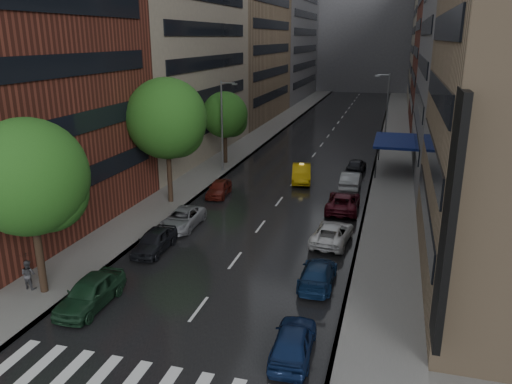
# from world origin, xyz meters

# --- Properties ---
(ground) EXTENTS (220.00, 220.00, 0.00)m
(ground) POSITION_xyz_m (0.00, 0.00, 0.00)
(ground) COLOR gray
(ground) RESTS_ON ground
(road) EXTENTS (14.00, 140.00, 0.01)m
(road) POSITION_xyz_m (0.00, 50.00, 0.01)
(road) COLOR black
(road) RESTS_ON ground
(sidewalk_left) EXTENTS (4.00, 140.00, 0.15)m
(sidewalk_left) POSITION_xyz_m (-9.00, 50.00, 0.07)
(sidewalk_left) COLOR gray
(sidewalk_left) RESTS_ON ground
(sidewalk_right) EXTENTS (4.00, 140.00, 0.15)m
(sidewalk_right) POSITION_xyz_m (9.00, 50.00, 0.07)
(sidewalk_right) COLOR gray
(sidewalk_right) RESTS_ON ground
(buildings_left) EXTENTS (8.00, 108.00, 38.00)m
(buildings_left) POSITION_xyz_m (-15.00, 58.79, 15.99)
(buildings_left) COLOR maroon
(buildings_left) RESTS_ON ground
(buildings_right) EXTENTS (8.05, 109.10, 36.00)m
(buildings_right) POSITION_xyz_m (15.00, 56.70, 15.03)
(buildings_right) COLOR #937A5B
(buildings_right) RESTS_ON ground
(building_far) EXTENTS (40.00, 14.00, 32.00)m
(building_far) POSITION_xyz_m (0.00, 118.00, 16.00)
(building_far) COLOR slate
(building_far) RESTS_ON ground
(tree_near) EXTENTS (5.96, 5.96, 9.51)m
(tree_near) POSITION_xyz_m (-8.60, 3.28, 6.51)
(tree_near) COLOR #382619
(tree_near) RESTS_ON ground
(tree_mid) EXTENTS (6.45, 6.45, 10.27)m
(tree_mid) POSITION_xyz_m (-8.60, 19.23, 7.04)
(tree_mid) COLOR #382619
(tree_mid) RESTS_ON ground
(tree_far) EXTENTS (4.88, 4.88, 7.79)m
(tree_far) POSITION_xyz_m (-8.60, 33.21, 5.32)
(tree_far) COLOR #382619
(tree_far) RESTS_ON ground
(taxi) EXTENTS (2.57, 5.18, 1.63)m
(taxi) POSITION_xyz_m (0.64, 28.55, 0.82)
(taxi) COLOR #E1AE0B
(taxi) RESTS_ON ground
(parked_cars_left) EXTENTS (2.28, 23.79, 1.59)m
(parked_cars_left) POSITION_xyz_m (-5.40, 11.47, 0.72)
(parked_cars_left) COLOR #193924
(parked_cars_left) RESTS_ON ground
(parked_cars_right) EXTENTS (2.66, 36.22, 1.59)m
(parked_cars_right) POSITION_xyz_m (5.40, 18.05, 0.72)
(parked_cars_right) COLOR #0F214A
(parked_cars_right) RESTS_ON ground
(ped_black_umbrella) EXTENTS (0.96, 0.98, 2.09)m
(ped_black_umbrella) POSITION_xyz_m (-9.56, 3.33, 1.39)
(ped_black_umbrella) COLOR #414146
(ped_black_umbrella) RESTS_ON sidewalk_left
(street_lamp_left) EXTENTS (1.74, 0.22, 9.00)m
(street_lamp_left) POSITION_xyz_m (-7.72, 30.00, 4.89)
(street_lamp_left) COLOR gray
(street_lamp_left) RESTS_ON sidewalk_left
(street_lamp_right) EXTENTS (1.74, 0.22, 9.00)m
(street_lamp_right) POSITION_xyz_m (7.72, 45.00, 4.89)
(street_lamp_right) COLOR gray
(street_lamp_right) RESTS_ON sidewalk_right
(awning) EXTENTS (4.00, 8.00, 3.12)m
(awning) POSITION_xyz_m (8.98, 35.00, 3.13)
(awning) COLOR navy
(awning) RESTS_ON sidewalk_right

